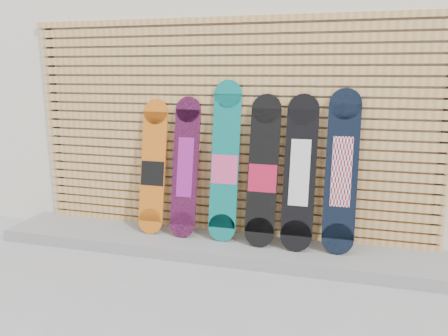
{
  "coord_description": "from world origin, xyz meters",
  "views": [
    {
      "loc": [
        0.99,
        -3.28,
        1.78
      ],
      "look_at": [
        -0.12,
        0.75,
        0.85
      ],
      "focal_mm": 35.0,
      "sensor_mm": 36.0,
      "label": 1
    }
  ],
  "objects": [
    {
      "name": "ground",
      "position": [
        0.0,
        0.0,
        0.0
      ],
      "size": [
        80.0,
        80.0,
        0.0
      ],
      "primitive_type": "plane",
      "color": "#98989B",
      "rests_on": "ground"
    },
    {
      "name": "snowboard_2",
      "position": [
        -0.12,
        0.79,
        0.9
      ],
      "size": [
        0.28,
        0.31,
        1.58
      ],
      "color": "#0B6C68",
      "rests_on": "concrete_step"
    },
    {
      "name": "building",
      "position": [
        0.5,
        3.5,
        1.8
      ],
      "size": [
        12.0,
        5.0,
        3.6
      ],
      "primitive_type": "cube",
      "color": "silver",
      "rests_on": "ground"
    },
    {
      "name": "concrete_step",
      "position": [
        -0.15,
        0.68,
        0.06
      ],
      "size": [
        4.6,
        0.7,
        0.12
      ],
      "primitive_type": "cube",
      "color": "gray",
      "rests_on": "ground"
    },
    {
      "name": "slat_wall",
      "position": [
        -0.15,
        0.97,
        1.21
      ],
      "size": [
        4.26,
        0.08,
        2.29
      ],
      "color": "tan",
      "rests_on": "ground"
    },
    {
      "name": "snowboard_1",
      "position": [
        -0.54,
        0.79,
        0.82
      ],
      "size": [
        0.27,
        0.32,
        1.41
      ],
      "color": "black",
      "rests_on": "concrete_step"
    },
    {
      "name": "snowboard_3",
      "position": [
        0.27,
        0.77,
        0.83
      ],
      "size": [
        0.29,
        0.35,
        1.45
      ],
      "color": "black",
      "rests_on": "concrete_step"
    },
    {
      "name": "snowboard_4",
      "position": [
        0.62,
        0.76,
        0.85
      ],
      "size": [
        0.3,
        0.37,
        1.46
      ],
      "color": "black",
      "rests_on": "concrete_step"
    },
    {
      "name": "snowboard_0",
      "position": [
        -0.9,
        0.79,
        0.8
      ],
      "size": [
        0.27,
        0.31,
        1.38
      ],
      "color": "#CB6415",
      "rests_on": "concrete_step"
    },
    {
      "name": "snowboard_5",
      "position": [
        1.0,
        0.78,
        0.88
      ],
      "size": [
        0.29,
        0.33,
        1.52
      ],
      "color": "black",
      "rests_on": "concrete_step"
    }
  ]
}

